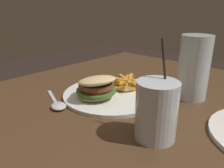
{
  "coord_description": "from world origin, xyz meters",
  "views": [
    {
      "loc": [
        0.39,
        0.26,
        1.04
      ],
      "look_at": [
        -0.06,
        -0.17,
        0.81
      ],
      "focal_mm": 35.0,
      "sensor_mm": 36.0,
      "label": 1
    }
  ],
  "objects": [
    {
      "name": "spoon",
      "position": [
        0.1,
        -0.22,
        0.77
      ],
      "size": [
        0.08,
        0.16,
        0.01
      ],
      "rotation": [
        0.0,
        0.0,
        1.2
      ],
      "color": "silver",
      "rests_on": "dining_table"
    },
    {
      "name": "meal_plate_near",
      "position": [
        -0.05,
        -0.17,
        0.79
      ],
      "size": [
        0.3,
        0.3,
        0.09
      ],
      "color": "white",
      "rests_on": "dining_table"
    },
    {
      "name": "juice_glass",
      "position": [
        0.04,
        0.05,
        0.83
      ],
      "size": [
        0.09,
        0.09,
        0.21
      ],
      "color": "silver",
      "rests_on": "dining_table"
    },
    {
      "name": "beer_glass",
      "position": [
        -0.22,
        0.01,
        0.86
      ],
      "size": [
        0.09,
        0.09,
        0.19
      ],
      "color": "silver",
      "rests_on": "dining_table"
    }
  ]
}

